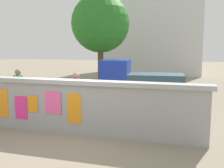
{
  "coord_description": "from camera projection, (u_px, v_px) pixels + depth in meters",
  "views": [
    {
      "loc": [
        2.89,
        -6.65,
        2.45
      ],
      "look_at": [
        0.59,
        1.26,
        1.27
      ],
      "focal_mm": 42.37,
      "sensor_mm": 36.0,
      "label": 1
    }
  ],
  "objects": [
    {
      "name": "ground",
      "position": [
        135.0,
        90.0,
        15.07
      ],
      "size": [
        60.0,
        60.0,
        0.0
      ],
      "primitive_type": "plane",
      "color": "gray"
    },
    {
      "name": "poster_wall",
      "position": [
        79.0,
        106.0,
        7.36
      ],
      "size": [
        7.1,
        0.42,
        1.53
      ],
      "color": "#9D9D9D",
      "rests_on": "ground"
    },
    {
      "name": "auto_rickshaw_truck",
      "position": [
        138.0,
        81.0,
        11.79
      ],
      "size": [
        3.72,
        1.82,
        1.85
      ],
      "color": "black",
      "rests_on": "ground"
    },
    {
      "name": "motorcycle",
      "position": [
        67.0,
        89.0,
        12.33
      ],
      "size": [
        1.88,
        0.64,
        0.87
      ],
      "color": "black",
      "rests_on": "ground"
    },
    {
      "name": "bicycle_near",
      "position": [
        74.0,
        99.0,
        10.45
      ],
      "size": [
        1.71,
        0.44,
        0.95
      ],
      "color": "black",
      "rests_on": "ground"
    },
    {
      "name": "bicycle_far",
      "position": [
        168.0,
        117.0,
        7.88
      ],
      "size": [
        1.71,
        0.44,
        0.95
      ],
      "color": "black",
      "rests_on": "ground"
    },
    {
      "name": "person_walking",
      "position": [
        19.0,
        86.0,
        9.79
      ],
      "size": [
        0.48,
        0.48,
        1.62
      ],
      "color": "#338CBF",
      "rests_on": "ground"
    },
    {
      "name": "person_bystander",
      "position": [
        76.0,
        92.0,
        8.6
      ],
      "size": [
        0.43,
        0.43,
        1.62
      ],
      "color": "yellow",
      "rests_on": "ground"
    },
    {
      "name": "tree_roadside",
      "position": [
        100.0,
        24.0,
        16.79
      ],
      "size": [
        3.71,
        3.71,
        5.75
      ],
      "color": "brown",
      "rests_on": "ground"
    },
    {
      "name": "building_background",
      "position": [
        155.0,
        32.0,
        24.41
      ],
      "size": [
        8.64,
        6.03,
        7.46
      ],
      "color": "silver",
      "rests_on": "ground"
    }
  ]
}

